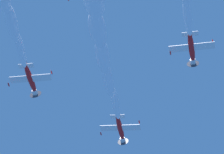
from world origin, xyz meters
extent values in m
ellipsoid|color=red|center=(5.49, 2.90, 75.07)|extent=(5.61, 4.56, 1.70)
cylinder|color=white|center=(7.75, 1.28, 75.34)|extent=(1.41, 1.39, 1.24)
cone|color=black|center=(8.24, 0.93, 75.40)|extent=(0.87, 0.81, 0.61)
cylinder|color=#3F3F47|center=(8.13, 1.01, 75.38)|extent=(1.68, 1.97, 2.55)
cube|color=white|center=(5.33, 2.97, 74.90)|extent=(5.43, 6.90, 2.08)
ellipsoid|color=red|center=(7.55, 5.91, 74.01)|extent=(0.83, 0.70, 0.34)
ellipsoid|color=red|center=(3.12, 0.02, 75.79)|extent=(0.83, 0.70, 0.34)
cube|color=white|center=(3.33, 4.46, 74.85)|extent=(2.24, 2.69, 0.82)
cube|color=red|center=(3.31, 4.61, 75.29)|extent=(1.09, 0.83, 1.10)
ellipsoid|color=#1E232D|center=(5.74, 2.83, 75.46)|extent=(1.59, 1.42, 0.85)
ellipsoid|color=red|center=(1.80, 21.88, 72.45)|extent=(5.58, 4.54, 1.89)
cylinder|color=white|center=(4.05, 20.27, 72.82)|extent=(1.42, 1.35, 1.25)
cone|color=black|center=(4.53, 19.92, 72.90)|extent=(0.87, 0.79, 0.62)
cylinder|color=#3F3F47|center=(4.42, 20.00, 72.89)|extent=(1.72, 1.90, 2.51)
cube|color=white|center=(1.65, 21.95, 72.28)|extent=(5.45, 6.93, 1.94)
ellipsoid|color=red|center=(3.89, 24.90, 71.48)|extent=(0.83, 0.69, 0.37)
ellipsoid|color=red|center=(-0.60, 19.00, 73.08)|extent=(0.83, 0.69, 0.37)
cube|color=white|center=(-0.36, 23.44, 72.14)|extent=(2.25, 2.70, 0.79)
cube|color=red|center=(-0.40, 23.59, 72.58)|extent=(1.10, 0.79, 1.14)
ellipsoid|color=#1E232D|center=(2.03, 21.82, 72.86)|extent=(1.59, 1.40, 0.89)
ellipsoid|color=red|center=(-14.73, -0.85, 73.68)|extent=(5.57, 4.50, 2.02)
cylinder|color=white|center=(-12.48, -2.45, 74.13)|extent=(1.43, 1.32, 1.24)
cone|color=black|center=(-12.00, -2.80, 74.23)|extent=(0.87, 0.78, 0.63)
cylinder|color=#3F3F47|center=(-12.11, -2.72, 74.20)|extent=(1.73, 1.82, 2.45)
cube|color=white|center=(-14.87, -0.78, 73.51)|extent=(5.47, 6.96, 1.75)
ellipsoid|color=red|center=(-12.61, 2.19, 72.82)|extent=(0.83, 0.69, 0.39)
ellipsoid|color=red|center=(-17.13, -3.74, 74.20)|extent=(0.83, 0.69, 0.39)
cube|color=white|center=(-16.87, 0.70, 73.30)|extent=(2.25, 2.71, 0.73)
cube|color=red|center=(-16.93, 0.85, 73.74)|extent=(1.10, 0.75, 1.16)
ellipsoid|color=#1E232D|center=(-14.51, -0.91, 74.10)|extent=(1.59, 1.37, 0.91)
cylinder|color=white|center=(-13.97, 16.89, 73.41)|extent=(1.42, 1.36, 1.25)
cone|color=black|center=(-13.49, 16.55, 73.48)|extent=(0.87, 0.79, 0.62)
cylinder|color=#3F3F47|center=(-13.60, 16.63, 73.47)|extent=(1.72, 1.91, 2.51)
ellipsoid|color=white|center=(0.62, 6.21, 74.27)|extent=(6.21, 5.01, 2.22)
ellipsoid|color=white|center=(-3.36, 9.51, 73.60)|extent=(6.55, 5.44, 2.71)
ellipsoid|color=white|center=(-7.32, 12.39, 72.95)|extent=(6.89, 5.88, 3.20)
ellipsoid|color=white|center=(-11.50, 15.22, 72.18)|extent=(7.23, 6.32, 3.68)
ellipsoid|color=white|center=(-3.03, 25.36, 71.62)|extent=(6.21, 5.01, 2.22)
ellipsoid|color=white|center=(-7.05, 28.20, 70.96)|extent=(6.55, 5.44, 2.71)
ellipsoid|color=white|center=(-19.44, 2.67, 72.88)|extent=(6.21, 5.01, 2.22)
camera|label=1|loc=(-33.99, 23.14, 1.67)|focal=72.68mm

